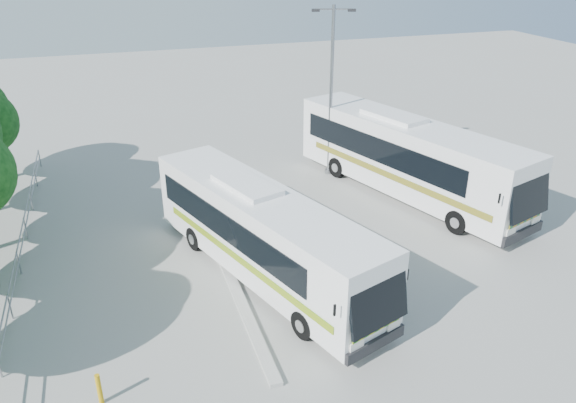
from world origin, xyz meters
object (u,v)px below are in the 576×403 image
object	(u,v)px
lamppost	(331,85)
bollard	(99,389)
coach_adjacent	(407,156)
coach_main	(263,233)

from	to	relation	value
lamppost	bollard	xyz separation A→B (m)	(-12.51, -13.87, -4.44)
coach_adjacent	bollard	distance (m)	18.23
coach_adjacent	lamppost	distance (m)	5.47
coach_main	coach_adjacent	world-z (taller)	coach_adjacent
coach_main	bollard	bearing A→B (deg)	-160.44
lamppost	coach_main	bearing A→B (deg)	-108.43
coach_main	bollard	world-z (taller)	coach_main
bollard	coach_main	bearing A→B (deg)	38.66
coach_main	lamppost	world-z (taller)	lamppost
lamppost	bollard	world-z (taller)	lamppost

